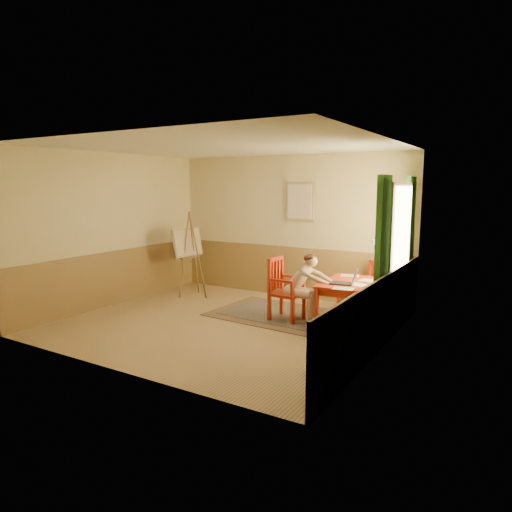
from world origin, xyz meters
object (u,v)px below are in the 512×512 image
Objects in this scene: laptop at (346,281)px; easel at (189,246)px; chair_left at (284,289)px; figure at (303,285)px; table at (348,287)px; chair_back at (373,288)px.

laptop is 3.55m from easel.
chair_left is 1.09m from laptop.
easel reaches higher than figure.
figure is 2.63× the size of laptop.
figure is at bearing -0.17° from chair_left.
table is at bearing -5.53° from easel.
easel is at bearing -170.56° from chair_back.
figure reaches higher than laptop.
laptop is (0.04, -0.22, 0.14)m from table.
table is 2.85× the size of laptop.
chair_left is 2.40× the size of laptop.
figure is at bearing -11.22° from easel.
laptop is at bearing -8.99° from easel.
table is at bearing 101.48° from laptop.
table is 1.08× the size of figure.
table is 3.49m from easel.
table is 0.73× the size of easel.
chair_left reaches higher than chair_back.
laptop is (1.06, -0.00, 0.25)m from chair_left.
table is 0.26m from laptop.
figure is 0.67× the size of easel.
figure reaches higher than table.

